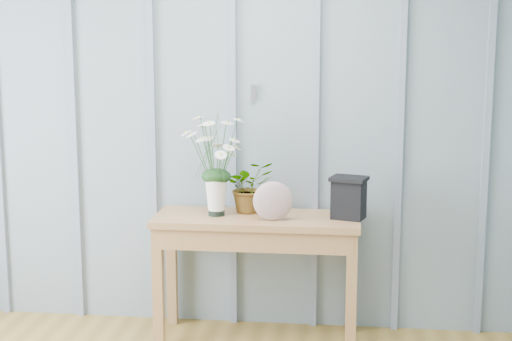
# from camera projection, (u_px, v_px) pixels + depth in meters

# --- Properties ---
(sideboard) EXTENTS (1.20, 0.45, 0.75)m
(sideboard) POSITION_uv_depth(u_px,v_px,m) (257.00, 235.00, 4.59)
(sideboard) COLOR #9B6C40
(sideboard) RESTS_ON ground
(daisy_vase) EXTENTS (0.43, 0.33, 0.60)m
(daisy_vase) POSITION_uv_depth(u_px,v_px,m) (216.00, 152.00, 4.53)
(daisy_vase) COLOR black
(daisy_vase) RESTS_ON sideboard
(spider_plant) EXTENTS (0.36, 0.34, 0.31)m
(spider_plant) POSITION_uv_depth(u_px,v_px,m) (249.00, 186.00, 4.65)
(spider_plant) COLOR #123313
(spider_plant) RESTS_ON sideboard
(felt_disc_vessel) EXTENTS (0.24, 0.10, 0.23)m
(felt_disc_vessel) POSITION_uv_depth(u_px,v_px,m) (273.00, 201.00, 4.45)
(felt_disc_vessel) COLOR #814C5C
(felt_disc_vessel) RESTS_ON sideboard
(carved_box) EXTENTS (0.24, 0.21, 0.25)m
(carved_box) POSITION_uv_depth(u_px,v_px,m) (349.00, 197.00, 4.49)
(carved_box) COLOR black
(carved_box) RESTS_ON sideboard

